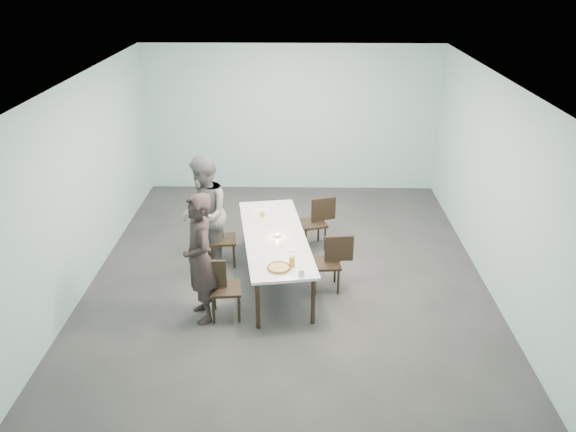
{
  "coord_description": "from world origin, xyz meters",
  "views": [
    {
      "loc": [
        0.15,
        -7.72,
        4.52
      ],
      "look_at": [
        0.0,
        -0.14,
        1.0
      ],
      "focal_mm": 35.0,
      "sensor_mm": 36.0,
      "label": 1
    }
  ],
  "objects_px": {
    "chair_far_left": "(217,236)",
    "side_plate": "(290,249)",
    "chair_near_left": "(219,284)",
    "tealight": "(277,236)",
    "table": "(275,239)",
    "diner_near": "(200,259)",
    "diner_far": "(205,214)",
    "chair_far_right": "(317,219)",
    "chair_near_right": "(331,259)",
    "pizza": "(279,268)",
    "beer_glass": "(292,262)",
    "amber_tumbler": "(262,214)",
    "water_tumbler": "(301,272)"
  },
  "relations": [
    {
      "from": "diner_far",
      "to": "tealight",
      "type": "relative_size",
      "value": 32.54
    },
    {
      "from": "chair_far_right",
      "to": "side_plate",
      "type": "distance_m",
      "value": 1.62
    },
    {
      "from": "table",
      "to": "beer_glass",
      "type": "distance_m",
      "value": 0.97
    },
    {
      "from": "table",
      "to": "chair_far_right",
      "type": "bearing_deg",
      "value": 59.02
    },
    {
      "from": "diner_near",
      "to": "tealight",
      "type": "height_order",
      "value": "diner_near"
    },
    {
      "from": "diner_far",
      "to": "pizza",
      "type": "xyz_separation_m",
      "value": [
        1.19,
        -1.38,
        -0.14
      ]
    },
    {
      "from": "beer_glass",
      "to": "pizza",
      "type": "bearing_deg",
      "value": -159.27
    },
    {
      "from": "chair_near_left",
      "to": "chair_near_right",
      "type": "relative_size",
      "value": 1.0
    },
    {
      "from": "table",
      "to": "chair_far_left",
      "type": "xyz_separation_m",
      "value": [
        -0.93,
        0.45,
        -0.19
      ]
    },
    {
      "from": "chair_near_left",
      "to": "chair_far_left",
      "type": "bearing_deg",
      "value": 92.99
    },
    {
      "from": "chair_near_right",
      "to": "chair_far_right",
      "type": "height_order",
      "value": "same"
    },
    {
      "from": "chair_far_left",
      "to": "pizza",
      "type": "relative_size",
      "value": 2.56
    },
    {
      "from": "chair_far_right",
      "to": "diner_near",
      "type": "bearing_deg",
      "value": 35.53
    },
    {
      "from": "diner_near",
      "to": "side_plate",
      "type": "relative_size",
      "value": 10.1
    },
    {
      "from": "chair_far_left",
      "to": "diner_far",
      "type": "height_order",
      "value": "diner_far"
    },
    {
      "from": "table",
      "to": "chair_far_left",
      "type": "relative_size",
      "value": 3.11
    },
    {
      "from": "chair_far_left",
      "to": "side_plate",
      "type": "bearing_deg",
      "value": -44.45
    },
    {
      "from": "chair_far_left",
      "to": "amber_tumbler",
      "type": "relative_size",
      "value": 10.88
    },
    {
      "from": "chair_far_left",
      "to": "chair_far_right",
      "type": "distance_m",
      "value": 1.73
    },
    {
      "from": "water_tumbler",
      "to": "chair_near_right",
      "type": "bearing_deg",
      "value": 63.66
    },
    {
      "from": "chair_near_left",
      "to": "tealight",
      "type": "bearing_deg",
      "value": 45.89
    },
    {
      "from": "pizza",
      "to": "side_plate",
      "type": "relative_size",
      "value": 1.89
    },
    {
      "from": "chair_far_left",
      "to": "chair_far_right",
      "type": "relative_size",
      "value": 1.0
    },
    {
      "from": "tealight",
      "to": "diner_far",
      "type": "bearing_deg",
      "value": 158.94
    },
    {
      "from": "beer_glass",
      "to": "chair_near_left",
      "type": "bearing_deg",
      "value": -175.9
    },
    {
      "from": "beer_glass",
      "to": "chair_near_right",
      "type": "bearing_deg",
      "value": 49.69
    },
    {
      "from": "diner_near",
      "to": "side_plate",
      "type": "distance_m",
      "value": 1.33
    },
    {
      "from": "beer_glass",
      "to": "chair_far_left",
      "type": "bearing_deg",
      "value": 131.26
    },
    {
      "from": "diner_far",
      "to": "chair_near_left",
      "type": "bearing_deg",
      "value": 1.64
    },
    {
      "from": "amber_tumbler",
      "to": "pizza",
      "type": "bearing_deg",
      "value": -78.88
    },
    {
      "from": "beer_glass",
      "to": "tealight",
      "type": "height_order",
      "value": "beer_glass"
    },
    {
      "from": "chair_near_left",
      "to": "chair_far_right",
      "type": "height_order",
      "value": "same"
    },
    {
      "from": "chair_far_left",
      "to": "diner_near",
      "type": "distance_m",
      "value": 1.52
    },
    {
      "from": "chair_far_right",
      "to": "chair_near_right",
      "type": "bearing_deg",
      "value": 79.68
    },
    {
      "from": "chair_near_left",
      "to": "amber_tumbler",
      "type": "relative_size",
      "value": 10.88
    },
    {
      "from": "table",
      "to": "side_plate",
      "type": "distance_m",
      "value": 0.5
    },
    {
      "from": "chair_near_right",
      "to": "pizza",
      "type": "bearing_deg",
      "value": 39.82
    },
    {
      "from": "table",
      "to": "diner_near",
      "type": "distance_m",
      "value": 1.4
    },
    {
      "from": "table",
      "to": "chair_near_left",
      "type": "height_order",
      "value": "chair_near_left"
    },
    {
      "from": "diner_far",
      "to": "beer_glass",
      "type": "distance_m",
      "value": 1.9
    },
    {
      "from": "chair_far_right",
      "to": "diner_near",
      "type": "distance_m",
      "value": 2.7
    },
    {
      "from": "chair_near_right",
      "to": "diner_far",
      "type": "xyz_separation_m",
      "value": [
        -1.93,
        0.64,
        0.41
      ]
    },
    {
      "from": "chair_near_left",
      "to": "side_plate",
      "type": "height_order",
      "value": "chair_near_left"
    },
    {
      "from": "amber_tumbler",
      "to": "table",
      "type": "bearing_deg",
      "value": -71.05
    },
    {
      "from": "diner_far",
      "to": "pizza",
      "type": "bearing_deg",
      "value": 26.84
    },
    {
      "from": "side_plate",
      "to": "amber_tumbler",
      "type": "relative_size",
      "value": 2.25
    },
    {
      "from": "chair_near_left",
      "to": "amber_tumbler",
      "type": "xyz_separation_m",
      "value": [
        0.48,
        1.65,
        0.29
      ]
    },
    {
      "from": "chair_near_left",
      "to": "side_plate",
      "type": "xyz_separation_m",
      "value": [
        0.95,
        0.57,
        0.25
      ]
    },
    {
      "from": "chair_far_right",
      "to": "side_plate",
      "type": "bearing_deg",
      "value": 57.24
    },
    {
      "from": "chair_far_left",
      "to": "diner_far",
      "type": "relative_size",
      "value": 0.48
    }
  ]
}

